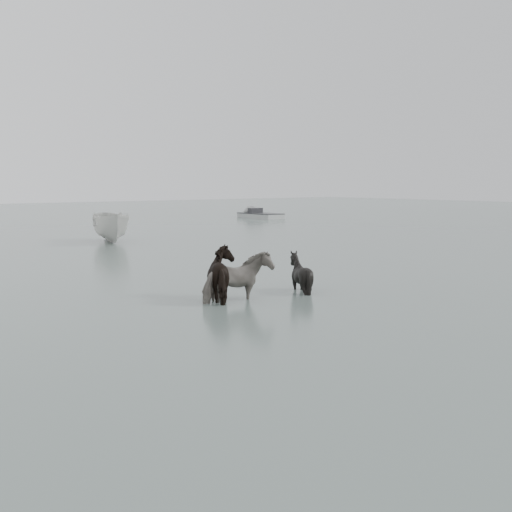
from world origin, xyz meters
name	(u,v)px	position (x,y,z in m)	size (l,w,h in m)	color
ground	(288,293)	(0.00, 0.00, 0.00)	(140.00, 140.00, 0.00)	#4A5851
pony_pinto	(237,271)	(-1.61, -0.05, 0.72)	(0.77, 1.70, 1.44)	black
pony_dark	(227,268)	(-1.61, 0.37, 0.75)	(1.48, 1.27, 1.49)	black
pony_black	(300,265)	(0.55, 0.15, 0.68)	(1.09, 1.23, 1.35)	black
boat_small	(111,225)	(2.46, 15.42, 0.78)	(1.52, 4.05, 1.56)	beige
skiff_port	(260,213)	(19.76, 26.22, 0.38)	(5.31, 1.60, 0.75)	#9DA09E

